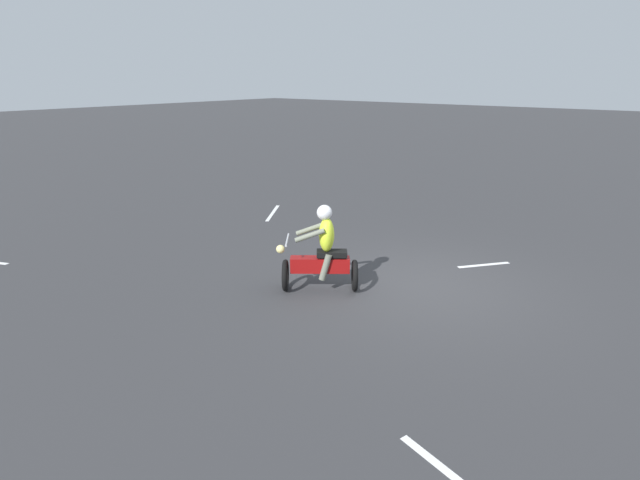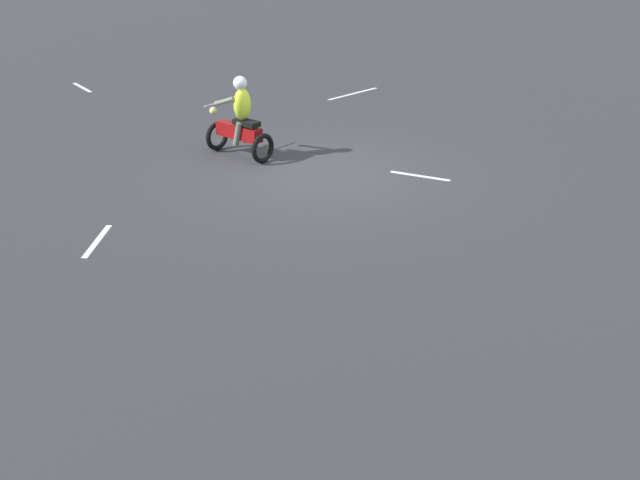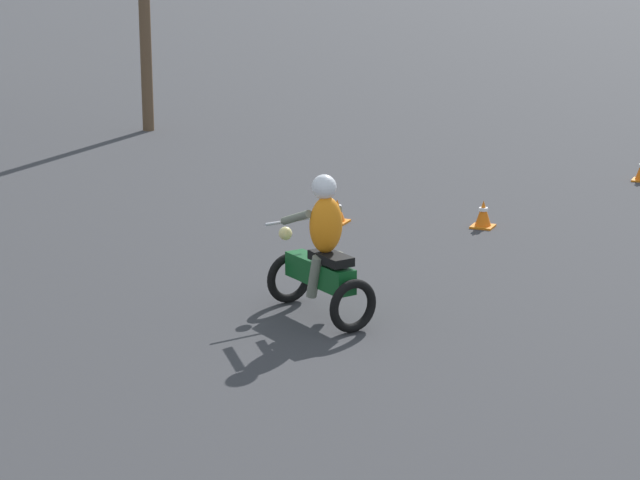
% 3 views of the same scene
% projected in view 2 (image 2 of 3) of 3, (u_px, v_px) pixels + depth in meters
% --- Properties ---
extents(ground_plane, '(120.00, 120.00, 0.00)m').
position_uv_depth(ground_plane, '(323.00, 174.00, 17.10)').
color(ground_plane, '#333335').
extents(motorcycle_rider_foreground, '(1.33, 1.48, 1.66)m').
position_uv_depth(motorcycle_rider_foreground, '(240.00, 122.00, 17.80)').
color(motorcycle_rider_foreground, black).
rests_on(motorcycle_rider_foreground, ground).
extents(lane_stripe_n, '(0.47, 1.29, 0.01)m').
position_uv_depth(lane_stripe_n, '(97.00, 241.00, 14.11)').
color(lane_stripe_n, silver).
rests_on(lane_stripe_n, ground).
extents(lane_stripe_nw, '(1.01, 0.82, 0.01)m').
position_uv_depth(lane_stripe_nw, '(420.00, 176.00, 16.98)').
color(lane_stripe_nw, silver).
rests_on(lane_stripe_nw, ground).
extents(lane_stripe_sw, '(1.55, 1.04, 0.01)m').
position_uv_depth(lane_stripe_sw, '(353.00, 94.00, 22.86)').
color(lane_stripe_sw, silver).
rests_on(lane_stripe_sw, ground).
extents(lane_stripe_s, '(0.55, 1.15, 0.01)m').
position_uv_depth(lane_stripe_s, '(82.00, 87.00, 23.48)').
color(lane_stripe_s, silver).
rests_on(lane_stripe_s, ground).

